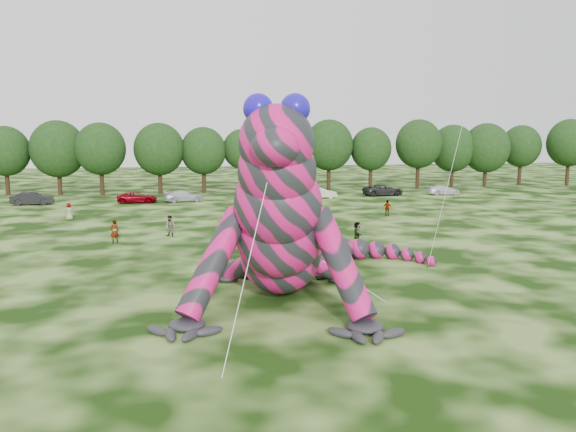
# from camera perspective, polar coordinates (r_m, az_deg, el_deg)

# --- Properties ---
(ground) EXTENTS (240.00, 240.00, 0.00)m
(ground) POSITION_cam_1_polar(r_m,az_deg,el_deg) (23.36, 10.06, -11.82)
(ground) COLOR #16330A
(ground) RESTS_ON ground
(inflatable_gecko) EXTENTS (20.37, 22.65, 9.70)m
(inflatable_gecko) POSITION_cam_1_polar(r_m,az_deg,el_deg) (28.42, -0.66, 1.98)
(inflatable_gecko) COLOR #CE146A
(inflatable_gecko) RESTS_ON ground
(tree_4) EXTENTS (6.22, 5.60, 9.06)m
(tree_4) POSITION_cam_1_polar(r_m,az_deg,el_deg) (81.99, -26.74, 5.03)
(tree_4) COLOR black
(tree_4) RESTS_ON ground
(tree_5) EXTENTS (7.16, 6.44, 9.80)m
(tree_5) POSITION_cam_1_polar(r_m,az_deg,el_deg) (80.25, -22.30, 5.51)
(tree_5) COLOR black
(tree_5) RESTS_ON ground
(tree_6) EXTENTS (6.52, 5.86, 9.49)m
(tree_6) POSITION_cam_1_polar(r_m,az_deg,el_deg) (77.67, -18.48, 5.52)
(tree_6) COLOR black
(tree_6) RESTS_ON ground
(tree_7) EXTENTS (6.68, 6.01, 9.48)m
(tree_7) POSITION_cam_1_polar(r_m,az_deg,el_deg) (77.25, -12.93, 5.71)
(tree_7) COLOR black
(tree_7) RESTS_ON ground
(tree_8) EXTENTS (6.14, 5.53, 8.94)m
(tree_8) POSITION_cam_1_polar(r_m,az_deg,el_deg) (77.52, -8.57, 5.64)
(tree_8) COLOR black
(tree_8) RESTS_ON ground
(tree_9) EXTENTS (5.27, 4.74, 8.68)m
(tree_9) POSITION_cam_1_polar(r_m,az_deg,el_deg) (78.34, -4.70, 5.64)
(tree_9) COLOR black
(tree_9) RESTS_ON ground
(tree_10) EXTENTS (7.09, 6.38, 10.50)m
(tree_10) POSITION_cam_1_polar(r_m,az_deg,el_deg) (80.51, -0.31, 6.39)
(tree_10) COLOR black
(tree_10) RESTS_ON ground
(tree_11) EXTENTS (7.01, 6.31, 10.07)m
(tree_11) POSITION_cam_1_polar(r_m,az_deg,el_deg) (81.63, 4.18, 6.24)
(tree_11) COLOR black
(tree_11) RESTS_ON ground
(tree_12) EXTENTS (5.99, 5.39, 8.97)m
(tree_12) POSITION_cam_1_polar(r_m,az_deg,el_deg) (83.11, 8.42, 5.83)
(tree_12) COLOR black
(tree_12) RESTS_ON ground
(tree_13) EXTENTS (6.83, 6.15, 10.13)m
(tree_13) POSITION_cam_1_polar(r_m,az_deg,el_deg) (85.21, 13.10, 6.16)
(tree_13) COLOR black
(tree_13) RESTS_ON ground
(tree_14) EXTENTS (6.82, 6.14, 9.40)m
(tree_14) POSITION_cam_1_polar(r_m,az_deg,el_deg) (89.45, 16.37, 5.90)
(tree_14) COLOR black
(tree_14) RESTS_ON ground
(tree_15) EXTENTS (7.17, 6.45, 9.63)m
(tree_15) POSITION_cam_1_polar(r_m,az_deg,el_deg) (91.07, 19.46, 5.87)
(tree_15) COLOR black
(tree_15) RESTS_ON ground
(tree_16) EXTENTS (6.26, 5.63, 9.37)m
(tree_16) POSITION_cam_1_polar(r_m,az_deg,el_deg) (96.16, 22.56, 5.74)
(tree_16) COLOR black
(tree_16) RESTS_ON ground
(tree_17) EXTENTS (6.98, 6.28, 10.30)m
(tree_17) POSITION_cam_1_polar(r_m,az_deg,el_deg) (97.77, 26.64, 5.80)
(tree_17) COLOR black
(tree_17) RESTS_ON ground
(car_1) EXTENTS (4.63, 1.80, 1.50)m
(car_1) POSITION_cam_1_polar(r_m,az_deg,el_deg) (69.99, -24.56, 1.64)
(car_1) COLOR black
(car_1) RESTS_ON ground
(car_2) EXTENTS (4.64, 2.22, 1.28)m
(car_2) POSITION_cam_1_polar(r_m,az_deg,el_deg) (67.92, -15.06, 1.84)
(car_2) COLOR maroon
(car_2) RESTS_ON ground
(car_3) EXTENTS (4.82, 2.58, 1.33)m
(car_3) POSITION_cam_1_polar(r_m,az_deg,el_deg) (67.87, -10.57, 2.00)
(car_3) COLOR silver
(car_3) RESTS_ON ground
(car_4) EXTENTS (4.09, 2.30, 1.32)m
(car_4) POSITION_cam_1_polar(r_m,az_deg,el_deg) (68.09, -2.37, 2.15)
(car_4) COLOR #161A51
(car_4) RESTS_ON ground
(car_5) EXTENTS (4.31, 1.70, 1.40)m
(car_5) POSITION_cam_1_polar(r_m,az_deg,el_deg) (70.23, 3.23, 2.36)
(car_5) COLOR silver
(car_5) RESTS_ON ground
(car_6) EXTENTS (5.44, 2.79, 1.47)m
(car_6) POSITION_cam_1_polar(r_m,az_deg,el_deg) (74.35, 9.65, 2.62)
(car_6) COLOR #252427
(car_6) RESTS_ON ground
(car_7) EXTENTS (4.40, 1.94, 1.26)m
(car_7) POSITION_cam_1_polar(r_m,az_deg,el_deg) (77.16, 15.50, 2.56)
(car_7) COLOR silver
(car_7) RESTS_ON ground
(spectator_1) EXTENTS (1.02, 0.97, 1.66)m
(spectator_1) POSITION_cam_1_polar(r_m,az_deg,el_deg) (45.02, -11.87, -1.00)
(spectator_1) COLOR gray
(spectator_1) RESTS_ON ground
(spectator_3) EXTENTS (0.97, 0.83, 1.56)m
(spectator_3) POSITION_cam_1_polar(r_m,az_deg,el_deg) (56.02, 10.07, 0.81)
(spectator_3) COLOR gray
(spectator_3) RESTS_ON ground
(spectator_0) EXTENTS (0.74, 0.60, 1.77)m
(spectator_0) POSITION_cam_1_polar(r_m,az_deg,el_deg) (43.05, -17.21, -1.55)
(spectator_0) COLOR gray
(spectator_0) RESTS_ON ground
(spectator_5) EXTENTS (0.54, 1.61, 1.73)m
(spectator_5) POSITION_cam_1_polar(r_m,az_deg,el_deg) (40.83, 7.05, -1.79)
(spectator_5) COLOR gray
(spectator_5) RESTS_ON ground
(spectator_4) EXTENTS (0.89, 0.68, 1.61)m
(spectator_4) POSITION_cam_1_polar(r_m,az_deg,el_deg) (56.32, -21.34, 0.43)
(spectator_4) COLOR gray
(spectator_4) RESTS_ON ground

